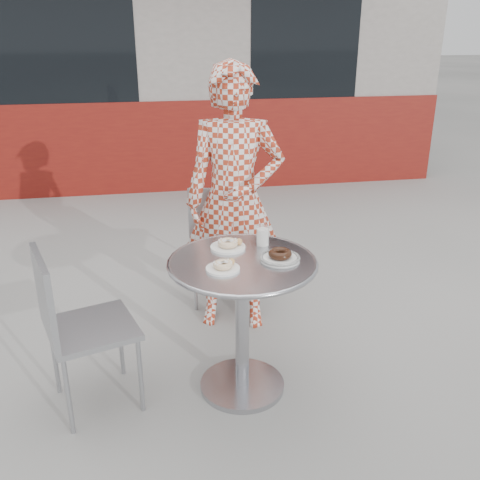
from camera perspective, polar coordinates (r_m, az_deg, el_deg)
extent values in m
plane|color=gray|center=(2.91, -0.81, -15.12)|extent=(60.00, 60.00, 0.00)
cube|color=gray|center=(7.91, -7.93, 19.93)|extent=(6.00, 4.00, 3.00)
cube|color=maroon|center=(6.12, -6.55, 9.98)|extent=(6.02, 0.20, 1.00)
cube|color=black|center=(5.96, -19.39, 20.29)|extent=(1.60, 0.04, 1.40)
cube|color=black|center=(6.16, 7.03, 21.30)|extent=(1.20, 0.04, 1.40)
cylinder|color=#B9B9BE|center=(2.88, 0.24, -15.16)|extent=(0.44, 0.44, 0.03)
cylinder|color=#B9B9BE|center=(2.69, 0.25, -9.26)|extent=(0.07, 0.07, 0.69)
cylinder|color=#B9B9BE|center=(2.53, 0.26, -2.43)|extent=(0.69, 0.69, 0.02)
torus|color=#B9B9BE|center=(2.53, 0.26, -2.43)|extent=(0.72, 0.72, 0.02)
cube|color=#9C9EA3|center=(3.56, -2.03, 0.01)|extent=(0.45, 0.45, 0.03)
cube|color=#9C9EA3|center=(3.30, -2.06, 2.21)|extent=(0.40, 0.08, 0.40)
cube|color=#9C9EA3|center=(2.66, -15.51, -9.06)|extent=(0.49, 0.49, 0.03)
cube|color=#9C9EA3|center=(2.54, -20.10, -5.81)|extent=(0.15, 0.38, 0.39)
imported|color=#9F2E18|center=(3.15, -0.61, 4.17)|extent=(0.65, 0.49, 1.59)
cylinder|color=white|center=(2.66, -1.29, -0.78)|extent=(0.17, 0.17, 0.01)
torus|color=#BB8548|center=(2.65, -1.30, -0.33)|extent=(0.10, 0.10, 0.03)
sphere|color=#B77A3F|center=(2.66, -0.12, -0.18)|extent=(0.03, 0.03, 0.03)
cylinder|color=white|center=(2.43, -1.84, -3.08)|extent=(0.16, 0.16, 0.01)
torus|color=#BB8548|center=(2.42, -1.84, -2.65)|extent=(0.09, 0.09, 0.03)
sphere|color=#B77A3F|center=(2.45, -0.91, -2.32)|extent=(0.03, 0.03, 0.03)
cylinder|color=white|center=(2.54, 4.28, -1.98)|extent=(0.19, 0.19, 0.01)
torus|color=black|center=(2.53, 4.29, -1.46)|extent=(0.11, 0.11, 0.04)
torus|color=black|center=(2.53, 4.28, -1.89)|extent=(0.19, 0.19, 0.02)
cylinder|color=white|center=(2.69, 2.44, 0.33)|extent=(0.06, 0.06, 0.09)
cylinder|color=white|center=(2.68, 2.44, 0.50)|extent=(0.07, 0.07, 0.10)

